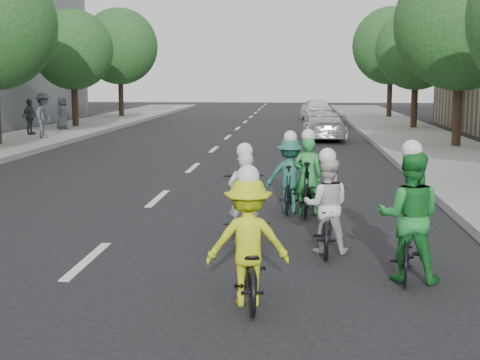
# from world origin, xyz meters

# --- Properties ---
(ground) EXTENTS (120.00, 120.00, 0.00)m
(ground) POSITION_xyz_m (0.00, 0.00, 0.00)
(ground) COLOR black
(ground) RESTS_ON ground
(sidewalk_right) EXTENTS (4.00, 80.00, 0.15)m
(sidewalk_right) POSITION_xyz_m (8.00, 10.00, 0.07)
(sidewalk_right) COLOR gray
(sidewalk_right) RESTS_ON ground
(curb_right) EXTENTS (0.18, 80.00, 0.18)m
(curb_right) POSITION_xyz_m (6.05, 10.00, 0.09)
(curb_right) COLOR #999993
(curb_right) RESTS_ON ground
(tree_l_4) EXTENTS (4.00, 4.00, 5.97)m
(tree_l_4) POSITION_xyz_m (-8.20, 24.00, 3.96)
(tree_l_4) COLOR black
(tree_l_4) RESTS_ON ground
(tree_l_5) EXTENTS (4.80, 4.80, 6.93)m
(tree_l_5) POSITION_xyz_m (-8.20, 33.00, 4.52)
(tree_l_5) COLOR black
(tree_l_5) RESTS_ON ground
(tree_r_1) EXTENTS (4.80, 4.80, 6.93)m
(tree_r_1) POSITION_xyz_m (8.80, 15.60, 4.52)
(tree_r_1) COLOR black
(tree_r_1) RESTS_ON ground
(tree_r_2) EXTENTS (4.00, 4.00, 5.97)m
(tree_r_2) POSITION_xyz_m (8.80, 24.60, 3.96)
(tree_r_2) COLOR black
(tree_r_2) RESTS_ON ground
(tree_r_3) EXTENTS (4.80, 4.80, 6.93)m
(tree_r_3) POSITION_xyz_m (8.80, 33.60, 4.52)
(tree_r_3) COLOR black
(tree_r_3) RESTS_ON ground
(cyclist_0) EXTENTS (1.03, 1.71, 1.65)m
(cyclist_0) POSITION_xyz_m (2.46, -1.60, 0.60)
(cyclist_0) COLOR black
(cyclist_0) RESTS_ON ground
(cyclist_1) EXTENTS (0.93, 1.60, 1.85)m
(cyclist_1) POSITION_xyz_m (4.48, -0.51, 0.70)
(cyclist_1) COLOR black
(cyclist_1) RESTS_ON ground
(cyclist_2) EXTENTS (0.72, 1.78, 1.59)m
(cyclist_2) POSITION_xyz_m (3.47, 0.86, 0.57)
(cyclist_2) COLOR black
(cyclist_2) RESTS_ON ground
(cyclist_3) EXTENTS (0.60, 1.79, 1.66)m
(cyclist_3) POSITION_xyz_m (3.23, 3.64, 0.60)
(cyclist_3) COLOR black
(cyclist_3) RESTS_ON ground
(cyclist_4) EXTENTS (0.93, 2.01, 1.61)m
(cyclist_4) POSITION_xyz_m (2.19, 1.39, 0.56)
(cyclist_4) COLOR black
(cyclist_4) RESTS_ON ground
(cyclist_5) EXTENTS (0.98, 1.62, 1.61)m
(cyclist_5) POSITION_xyz_m (2.89, 3.83, 0.62)
(cyclist_5) COLOR black
(cyclist_5) RESTS_ON ground
(follow_car_lead) EXTENTS (1.81, 4.13, 1.18)m
(follow_car_lead) POSITION_xyz_m (4.16, 19.03, 0.59)
(follow_car_lead) COLOR silver
(follow_car_lead) RESTS_ON ground
(follow_car_trail) EXTENTS (2.02, 4.15, 1.36)m
(follow_car_trail) POSITION_xyz_m (4.18, 31.89, 0.68)
(follow_car_trail) COLOR white
(follow_car_trail) RESTS_ON ground
(spectator_0) EXTENTS (0.76, 1.25, 1.88)m
(spectator_0) POSITION_xyz_m (-7.27, 17.30, 1.09)
(spectator_0) COLOR #545361
(spectator_0) RESTS_ON sidewalk_left
(spectator_1) EXTENTS (0.54, 0.96, 1.55)m
(spectator_1) POSITION_xyz_m (-8.51, 18.91, 0.93)
(spectator_1) COLOR #4A4854
(spectator_1) RESTS_ON sidewalk_left
(spectator_2) EXTENTS (0.70, 0.87, 1.55)m
(spectator_2) POSITION_xyz_m (-8.10, 21.80, 0.92)
(spectator_2) COLOR #52525F
(spectator_2) RESTS_ON sidewalk_left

